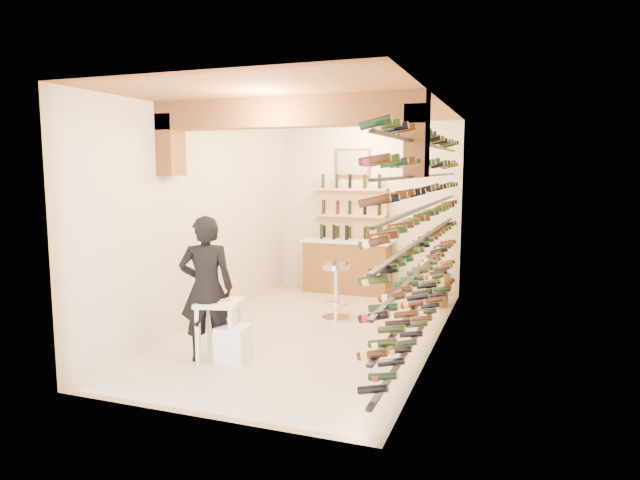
# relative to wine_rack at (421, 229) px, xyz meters

# --- Properties ---
(ground) EXTENTS (6.00, 6.00, 0.00)m
(ground) POSITION_rel_wine_rack_xyz_m (-1.53, 0.00, -1.55)
(ground) COLOR beige
(ground) RESTS_ON ground
(room_shell) EXTENTS (3.52, 6.02, 3.21)m
(room_shell) POSITION_rel_wine_rack_xyz_m (-1.53, -0.26, 0.70)
(room_shell) COLOR beige
(room_shell) RESTS_ON ground
(wine_rack) EXTENTS (0.32, 5.70, 2.56)m
(wine_rack) POSITION_rel_wine_rack_xyz_m (0.00, 0.00, 0.00)
(wine_rack) COLOR black
(wine_rack) RESTS_ON ground
(back_counter) EXTENTS (1.70, 0.62, 1.29)m
(back_counter) POSITION_rel_wine_rack_xyz_m (-1.83, 2.65, -1.02)
(back_counter) COLOR brown
(back_counter) RESTS_ON ground
(back_shelving) EXTENTS (1.40, 0.31, 2.73)m
(back_shelving) POSITION_rel_wine_rack_xyz_m (-1.83, 2.89, -0.38)
(back_shelving) COLOR tan
(back_shelving) RESTS_ON ground
(tasting_table) EXTENTS (0.61, 0.61, 0.89)m
(tasting_table) POSITION_rel_wine_rack_xyz_m (-2.19, -1.50, -0.94)
(tasting_table) COLOR white
(tasting_table) RESTS_ON ground
(white_stool) EXTENTS (0.37, 0.37, 0.45)m
(white_stool) POSITION_rel_wine_rack_xyz_m (-1.98, -1.54, -1.32)
(white_stool) COLOR white
(white_stool) RESTS_ON ground
(person) EXTENTS (0.78, 0.67, 1.79)m
(person) POSITION_rel_wine_rack_xyz_m (-2.33, -1.56, -0.65)
(person) COLOR black
(person) RESTS_ON ground
(chrome_barstool) EXTENTS (0.45, 0.45, 0.88)m
(chrome_barstool) POSITION_rel_wine_rack_xyz_m (-1.42, 0.75, -1.04)
(chrome_barstool) COLOR silver
(chrome_barstool) RESTS_ON ground
(crate_lower) EXTENTS (0.51, 0.44, 0.26)m
(crate_lower) POSITION_rel_wine_rack_xyz_m (-0.13, 2.13, -1.42)
(crate_lower) COLOR tan
(crate_lower) RESTS_ON ground
(crate_upper) EXTENTS (0.59, 0.47, 0.31)m
(crate_upper) POSITION_rel_wine_rack_xyz_m (-0.13, 2.13, -1.14)
(crate_upper) COLOR tan
(crate_upper) RESTS_ON crate_lower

